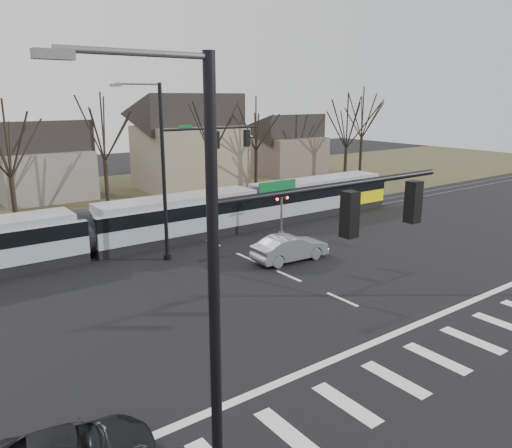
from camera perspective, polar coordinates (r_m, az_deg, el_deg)
ground at (r=23.34m, az=13.41°, el=-9.94°), size 140.00×140.00×0.00m
grass_verge at (r=49.32m, az=-16.05°, el=2.77°), size 140.00×28.00×0.01m
crosswalk at (r=21.28m, az=21.81°, el=-13.10°), size 27.00×2.60×0.01m
stop_line at (r=22.35m, az=16.97°, el=-11.31°), size 28.00×0.35×0.01m
lane_dashes at (r=35.11m, az=-6.78°, el=-1.34°), size 0.18×30.00×0.01m
rail_pair at (r=34.93m, az=-6.62°, el=-1.37°), size 90.00×1.52×0.06m
tram at (r=34.02m, az=-9.04°, el=0.87°), size 39.07×2.90×2.96m
sedan at (r=29.55m, az=3.93°, el=-2.73°), size 2.05×4.87×1.56m
signal_pole_near_left at (r=10.38m, az=2.76°, el=-6.86°), size 9.28×0.44×10.20m
signal_pole_far at (r=29.82m, az=-7.79°, el=7.01°), size 9.28×0.44×10.20m
rail_crossing_signal at (r=34.81m, az=2.94°, el=1.80°), size 1.08×0.36×4.00m
tree_row at (r=43.85m, az=-11.24°, el=8.27°), size 59.20×7.20×10.00m
house_b at (r=51.11m, az=-23.24°, el=7.06°), size 8.64×7.56×7.65m
house_c at (r=53.21m, az=-7.63°, el=9.70°), size 10.80×8.64×10.10m
house_d at (r=63.44m, az=3.61°, el=9.39°), size 8.64×7.56×7.65m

